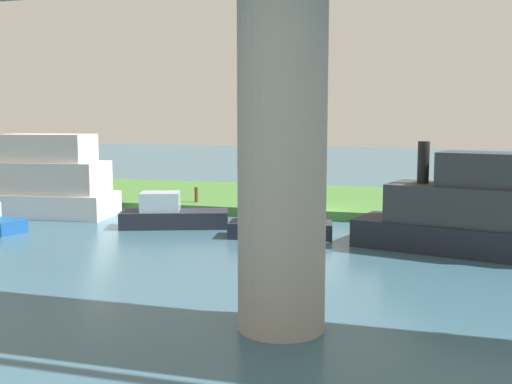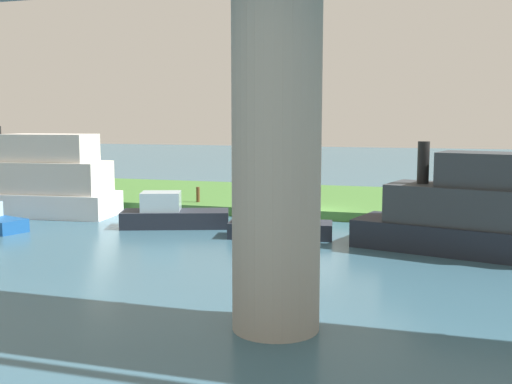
% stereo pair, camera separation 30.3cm
% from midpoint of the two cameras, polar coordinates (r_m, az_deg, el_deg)
% --- Properties ---
extents(ground_plane, '(160.00, 160.00, 0.00)m').
position_cam_midpoint_polar(ground_plane, '(30.99, 5.07, -2.69)').
color(ground_plane, '#386075').
extents(grassy_bank, '(80.00, 12.00, 0.50)m').
position_cam_midpoint_polar(grassy_bank, '(36.79, 6.90, -0.79)').
color(grassy_bank, '#427533').
rests_on(grassy_bank, ground).
extents(bridge_pylon, '(2.15, 2.15, 8.74)m').
position_cam_midpoint_polar(bridge_pylon, '(14.51, 1.87, 3.75)').
color(bridge_pylon, '#9E998E').
rests_on(bridge_pylon, ground).
extents(person_on_bank, '(0.37, 0.37, 1.39)m').
position_cam_midpoint_polar(person_on_bank, '(34.15, 3.61, 0.26)').
color(person_on_bank, '#2D334C').
rests_on(person_on_bank, grassy_bank).
extents(mooring_post, '(0.20, 0.20, 0.85)m').
position_cam_midpoint_polar(mooring_post, '(34.09, -5.91, -0.25)').
color(mooring_post, brown).
rests_on(mooring_post, grassy_bank).
extents(motorboat_red, '(8.82, 4.80, 4.28)m').
position_cam_midpoint_polar(motorboat_red, '(24.67, 19.48, -1.82)').
color(motorboat_red, '#1E232D').
rests_on(motorboat_red, ground).
extents(riverboat_paddlewheel, '(5.39, 3.38, 1.69)m').
position_cam_midpoint_polar(riverboat_paddlewheel, '(29.22, -8.32, -2.13)').
color(riverboat_paddlewheel, '#1E232D').
rests_on(riverboat_paddlewheel, ground).
extents(houseboat_blue, '(4.69, 2.32, 1.50)m').
position_cam_midpoint_polar(houseboat_blue, '(26.45, 1.69, -3.16)').
color(houseboat_blue, '#1E232D').
rests_on(houseboat_blue, ground).
extents(pontoon_yellow, '(9.62, 4.04, 4.78)m').
position_cam_midpoint_polar(pontoon_yellow, '(34.51, -20.55, 0.84)').
color(pontoon_yellow, white).
rests_on(pontoon_yellow, ground).
extents(marker_buoy, '(0.50, 0.50, 0.50)m').
position_cam_midpoint_polar(marker_buoy, '(19.57, 2.79, -7.65)').
color(marker_buoy, orange).
rests_on(marker_buoy, ground).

